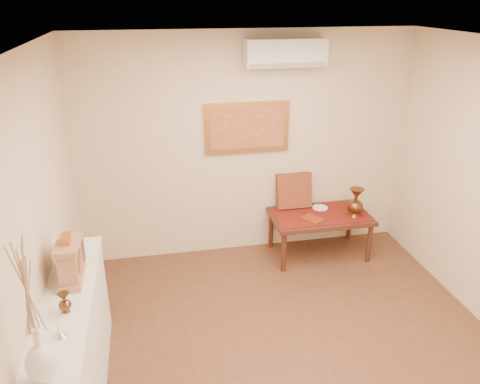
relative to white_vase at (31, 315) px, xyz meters
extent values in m
plane|color=brown|center=(1.83, 0.74, -1.45)|extent=(4.50, 4.50, 0.00)
plane|color=white|center=(1.83, 0.74, 1.25)|extent=(4.50, 4.50, 0.00)
cube|color=beige|center=(1.83, 2.99, -0.10)|extent=(4.00, 0.02, 2.70)
cube|color=beige|center=(-0.17, 0.74, -0.10)|extent=(0.02, 4.50, 2.70)
cube|color=maroon|center=(2.68, 2.62, -0.90)|extent=(1.14, 0.59, 0.01)
cylinder|color=white|center=(2.74, 2.78, -0.89)|extent=(0.19, 0.19, 0.01)
cube|color=maroon|center=(2.54, 2.50, -0.89)|extent=(0.29, 0.31, 0.01)
cube|color=#5B1213|center=(2.42, 2.89, -0.67)|extent=(0.44, 0.19, 0.45)
cube|color=white|center=(0.01, 0.74, -0.97)|extent=(0.35, 2.00, 0.95)
cube|color=white|center=(0.01, 0.74, -0.48)|extent=(0.37, 2.02, 0.03)
cube|color=tan|center=(0.03, 1.04, -0.44)|extent=(0.16, 0.36, 0.05)
cube|color=tan|center=(0.03, 1.04, -0.29)|extent=(0.14, 0.30, 0.25)
cylinder|color=beige|center=(0.10, 1.04, -0.29)|extent=(0.01, 0.17, 0.17)
cylinder|color=#B9783B|center=(0.11, 1.04, -0.29)|extent=(0.01, 0.19, 0.19)
cube|color=tan|center=(0.03, 1.04, -0.15)|extent=(0.17, 0.34, 0.04)
cube|color=#B9783B|center=(0.03, 1.04, -0.09)|extent=(0.06, 0.11, 0.07)
cube|color=tan|center=(0.02, 1.27, -0.36)|extent=(0.15, 0.20, 0.22)
cube|color=#492015|center=(0.09, 1.27, -0.41)|extent=(0.01, 0.17, 0.09)
cube|color=#492015|center=(0.09, 1.27, -0.31)|extent=(0.01, 0.17, 0.09)
cube|color=tan|center=(0.02, 1.27, -0.24)|extent=(0.16, 0.21, 0.02)
cube|color=#492015|center=(2.68, 2.62, -0.92)|extent=(1.20, 0.70, 0.05)
cylinder|color=#492015|center=(2.14, 2.33, -1.20)|extent=(0.06, 0.06, 0.50)
cylinder|color=#492015|center=(3.22, 2.33, -1.20)|extent=(0.06, 0.06, 0.50)
cylinder|color=#492015|center=(2.14, 2.91, -1.20)|extent=(0.06, 0.06, 0.50)
cylinder|color=#492015|center=(3.22, 2.91, -1.20)|extent=(0.06, 0.06, 0.50)
cube|color=#B9783B|center=(1.83, 2.96, 0.15)|extent=(1.00, 0.05, 0.60)
cube|color=#BA6B40|center=(1.83, 2.93, 0.15)|extent=(0.88, 0.01, 0.48)
cube|color=silver|center=(2.23, 2.86, 1.00)|extent=(0.90, 0.24, 0.30)
cube|color=gray|center=(2.23, 2.74, 0.88)|extent=(0.86, 0.02, 0.05)
camera|label=1|loc=(0.70, -2.25, 1.60)|focal=35.00mm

